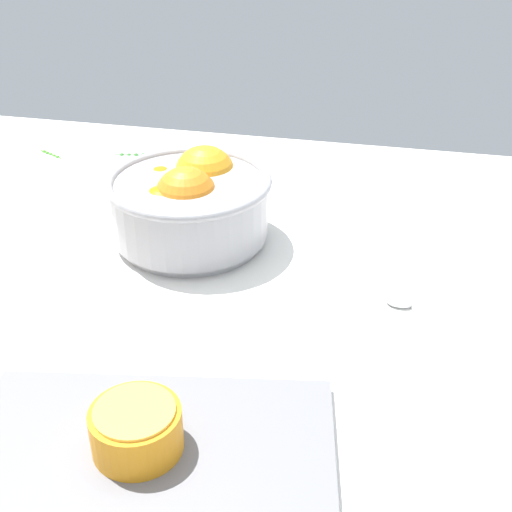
# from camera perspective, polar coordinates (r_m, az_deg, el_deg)

# --- Properties ---
(ground_plane) EXTENTS (1.29, 1.03, 0.03)m
(ground_plane) POSITION_cam_1_polar(r_m,az_deg,el_deg) (0.85, -1.22, -3.86)
(ground_plane) COLOR white
(fruit_bowl) EXTENTS (0.22, 0.22, 0.12)m
(fruit_bowl) POSITION_cam_1_polar(r_m,az_deg,el_deg) (0.93, -5.59, 4.34)
(fruit_bowl) COLOR #99999E
(fruit_bowl) RESTS_ON ground_plane
(cutting_board) EXTENTS (0.36, 0.25, 0.01)m
(cutting_board) POSITION_cam_1_polar(r_m,az_deg,el_deg) (0.64, -8.86, -15.90)
(cutting_board) COLOR slate
(cutting_board) RESTS_ON ground_plane
(orange_half_0) EXTENTS (0.08, 0.08, 0.04)m
(orange_half_0) POSITION_cam_1_polar(r_m,az_deg,el_deg) (0.62, -9.81, -13.84)
(orange_half_0) COLOR orange
(orange_half_0) RESTS_ON cutting_board
(spoon) EXTENTS (0.14, 0.04, 0.01)m
(spoon) POSITION_cam_1_polar(r_m,az_deg,el_deg) (0.83, 13.71, -4.16)
(spoon) COLOR silver
(spoon) RESTS_ON ground_plane
(herb_sprig_0) EXTENTS (0.05, 0.03, 0.01)m
(herb_sprig_0) POSITION_cam_1_polar(r_m,az_deg,el_deg) (1.28, -16.59, 8.13)
(herb_sprig_0) COLOR #47922F
(herb_sprig_0) RESTS_ON ground_plane
(herb_sprig_1) EXTENTS (0.06, 0.02, 0.01)m
(herb_sprig_1) POSITION_cam_1_polar(r_m,az_deg,el_deg) (1.24, -10.11, 8.28)
(herb_sprig_1) COLOR #3B8238
(herb_sprig_1) RESTS_ON ground_plane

